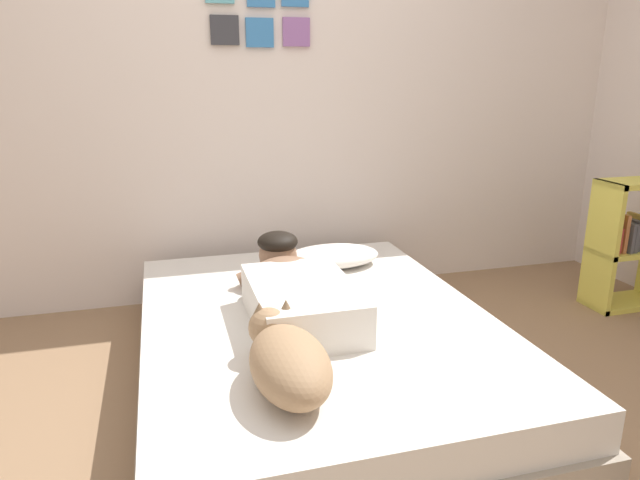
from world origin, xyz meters
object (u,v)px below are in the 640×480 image
at_px(bed, 317,347).
at_px(person_lying, 295,289).
at_px(dog, 287,359).
at_px(cell_phone, 337,335).
at_px(coffee_cup, 316,278).
at_px(pillow, 333,256).
at_px(bookshelf, 630,243).

xyz_separation_m(bed, person_lying, (-0.08, 0.07, 0.26)).
xyz_separation_m(dog, cell_phone, (0.28, 0.33, -0.10)).
height_order(dog, coffee_cup, dog).
distance_m(pillow, bookshelf, 1.72).
relative_size(dog, cell_phone, 4.11).
xyz_separation_m(pillow, bookshelf, (1.70, -0.31, 0.03)).
bearing_deg(bed, bookshelf, 9.28).
relative_size(bed, person_lying, 2.20).
bearing_deg(coffee_cup, person_lying, -121.90).
bearing_deg(bed, pillow, 67.21).
bearing_deg(pillow, coffee_cup, -121.72).
height_order(pillow, bookshelf, bookshelf).
distance_m(cell_phone, bookshelf, 2.02).
distance_m(bed, pillow, 0.71).
bearing_deg(bookshelf, coffee_cup, 178.97).
bearing_deg(cell_phone, bed, 95.23).
bearing_deg(cell_phone, person_lying, 109.19).
distance_m(pillow, cell_phone, 0.89).
relative_size(person_lying, bookshelf, 1.23).
height_order(bed, cell_phone, cell_phone).
relative_size(person_lying, cell_phone, 6.57).
xyz_separation_m(pillow, person_lying, (-0.35, -0.56, 0.05)).
xyz_separation_m(pillow, coffee_cup, (-0.17, -0.27, -0.02)).
distance_m(bed, person_lying, 0.28).
bearing_deg(coffee_cup, bed, -104.96).
height_order(dog, bookshelf, bookshelf).
relative_size(pillow, bookshelf, 0.69).
distance_m(dog, cell_phone, 0.44).
height_order(pillow, cell_phone, pillow).
relative_size(person_lying, dog, 1.60).
xyz_separation_m(bed, coffee_cup, (0.09, 0.35, 0.19)).
relative_size(bed, coffee_cup, 16.20).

